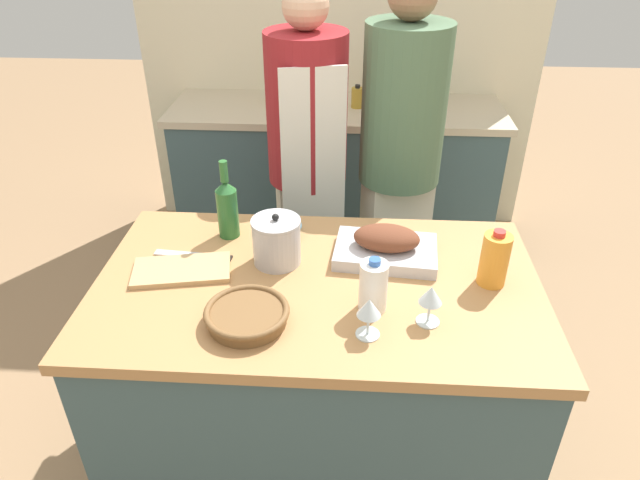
{
  "coord_description": "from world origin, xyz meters",
  "views": [
    {
      "loc": [
        0.1,
        -1.51,
        1.97
      ],
      "look_at": [
        0.0,
        0.13,
        0.94
      ],
      "focal_mm": 32.0,
      "sensor_mm": 36.0,
      "label": 1
    }
  ],
  "objects_px": {
    "wine_glass_right": "(431,297)",
    "stand_mixer": "(406,85)",
    "condiment_bottle_extra": "(277,92)",
    "person_cook_guest": "(400,154)",
    "cutting_board": "(182,270)",
    "stock_pot": "(277,241)",
    "condiment_bottle_tall": "(357,97)",
    "condiment_bottle_short": "(388,84)",
    "wicker_basket": "(247,315)",
    "milk_jug": "(373,286)",
    "mixing_bowl": "(282,229)",
    "wine_glass_left": "(369,309)",
    "knife_chef": "(196,256)",
    "person_cook_aproned": "(308,156)",
    "juice_jug": "(495,259)",
    "wine_bottle_green": "(227,207)",
    "roasting_pan": "(386,246)"
  },
  "relations": [
    {
      "from": "juice_jug",
      "to": "knife_chef",
      "type": "height_order",
      "value": "juice_jug"
    },
    {
      "from": "condiment_bottle_extra",
      "to": "person_cook_guest",
      "type": "distance_m",
      "value": 1.08
    },
    {
      "from": "wine_bottle_green",
      "to": "person_cook_guest",
      "type": "bearing_deg",
      "value": 42.65
    },
    {
      "from": "milk_jug",
      "to": "stand_mixer",
      "type": "bearing_deg",
      "value": 83.35
    },
    {
      "from": "wine_glass_left",
      "to": "stand_mixer",
      "type": "xyz_separation_m",
      "value": [
        0.22,
        1.92,
        0.06
      ]
    },
    {
      "from": "cutting_board",
      "to": "juice_jug",
      "type": "xyz_separation_m",
      "value": [
        1.02,
        0.01,
        0.08
      ]
    },
    {
      "from": "cutting_board",
      "to": "person_cook_guest",
      "type": "distance_m",
      "value": 1.16
    },
    {
      "from": "roasting_pan",
      "to": "wine_glass_left",
      "type": "bearing_deg",
      "value": -99.06
    },
    {
      "from": "milk_jug",
      "to": "wine_bottle_green",
      "type": "xyz_separation_m",
      "value": [
        -0.52,
        0.4,
        0.03
      ]
    },
    {
      "from": "stand_mixer",
      "to": "roasting_pan",
      "type": "bearing_deg",
      "value": -96.0
    },
    {
      "from": "wicker_basket",
      "to": "roasting_pan",
      "type": "bearing_deg",
      "value": 41.77
    },
    {
      "from": "knife_chef",
      "to": "condiment_bottle_short",
      "type": "bearing_deg",
      "value": 66.56
    },
    {
      "from": "condiment_bottle_tall",
      "to": "condiment_bottle_extra",
      "type": "height_order",
      "value": "condiment_bottle_extra"
    },
    {
      "from": "stock_pot",
      "to": "wine_glass_left",
      "type": "bearing_deg",
      "value": -49.51
    },
    {
      "from": "mixing_bowl",
      "to": "knife_chef",
      "type": "bearing_deg",
      "value": -150.42
    },
    {
      "from": "condiment_bottle_tall",
      "to": "condiment_bottle_short",
      "type": "distance_m",
      "value": 0.22
    },
    {
      "from": "wine_glass_right",
      "to": "person_cook_aproned",
      "type": "xyz_separation_m",
      "value": [
        -0.45,
        1.09,
        -0.04
      ]
    },
    {
      "from": "condiment_bottle_tall",
      "to": "mixing_bowl",
      "type": "bearing_deg",
      "value": -100.9
    },
    {
      "from": "cutting_board",
      "to": "condiment_bottle_short",
      "type": "xyz_separation_m",
      "value": [
        0.75,
        1.78,
        0.11
      ]
    },
    {
      "from": "knife_chef",
      "to": "condiment_bottle_extra",
      "type": "relative_size",
      "value": 2.01
    },
    {
      "from": "stand_mixer",
      "to": "stock_pot",
      "type": "bearing_deg",
      "value": -108.84
    },
    {
      "from": "wine_glass_right",
      "to": "stand_mixer",
      "type": "height_order",
      "value": "stand_mixer"
    },
    {
      "from": "wicker_basket",
      "to": "wine_glass_right",
      "type": "xyz_separation_m",
      "value": [
        0.54,
        0.04,
        0.07
      ]
    },
    {
      "from": "mixing_bowl",
      "to": "person_cook_guest",
      "type": "height_order",
      "value": "person_cook_guest"
    },
    {
      "from": "wine_glass_right",
      "to": "person_cook_guest",
      "type": "height_order",
      "value": "person_cook_guest"
    },
    {
      "from": "condiment_bottle_short",
      "to": "cutting_board",
      "type": "bearing_deg",
      "value": -112.92
    },
    {
      "from": "stock_pot",
      "to": "stand_mixer",
      "type": "height_order",
      "value": "stand_mixer"
    },
    {
      "from": "juice_jug",
      "to": "milk_jug",
      "type": "xyz_separation_m",
      "value": [
        -0.39,
        -0.16,
        -0.01
      ]
    },
    {
      "from": "wine_glass_left",
      "to": "wicker_basket",
      "type": "bearing_deg",
      "value": 174.74
    },
    {
      "from": "wicker_basket",
      "to": "stand_mixer",
      "type": "bearing_deg",
      "value": 72.91
    },
    {
      "from": "milk_jug",
      "to": "knife_chef",
      "type": "relative_size",
      "value": 0.64
    },
    {
      "from": "wine_glass_right",
      "to": "stand_mixer",
      "type": "xyz_separation_m",
      "value": [
        0.04,
        1.85,
        0.06
      ]
    },
    {
      "from": "stand_mixer",
      "to": "wine_glass_right",
      "type": "bearing_deg",
      "value": -91.38
    },
    {
      "from": "stock_pot",
      "to": "condiment_bottle_short",
      "type": "height_order",
      "value": "condiment_bottle_short"
    },
    {
      "from": "cutting_board",
      "to": "stock_pot",
      "type": "relative_size",
      "value": 1.85
    },
    {
      "from": "milk_jug",
      "to": "wine_bottle_green",
      "type": "relative_size",
      "value": 0.61
    },
    {
      "from": "wicker_basket",
      "to": "condiment_bottle_tall",
      "type": "distance_m",
      "value": 1.92
    },
    {
      "from": "stand_mixer",
      "to": "person_cook_guest",
      "type": "height_order",
      "value": "person_cook_guest"
    },
    {
      "from": "milk_jug",
      "to": "condiment_bottle_short",
      "type": "distance_m",
      "value": 1.93
    },
    {
      "from": "wine_glass_left",
      "to": "person_cook_aproned",
      "type": "distance_m",
      "value": 1.19
    },
    {
      "from": "milk_jug",
      "to": "person_cook_guest",
      "type": "relative_size",
      "value": 0.11
    },
    {
      "from": "mixing_bowl",
      "to": "person_cook_aproned",
      "type": "bearing_deg",
      "value": 85.82
    },
    {
      "from": "wine_bottle_green",
      "to": "condiment_bottle_extra",
      "type": "height_order",
      "value": "wine_bottle_green"
    },
    {
      "from": "mixing_bowl",
      "to": "person_cook_guest",
      "type": "xyz_separation_m",
      "value": [
        0.47,
        0.6,
        0.05
      ]
    },
    {
      "from": "milk_jug",
      "to": "person_cook_aproned",
      "type": "xyz_separation_m",
      "value": [
        -0.28,
        1.03,
        -0.03
      ]
    },
    {
      "from": "wine_glass_right",
      "to": "stand_mixer",
      "type": "distance_m",
      "value": 1.85
    },
    {
      "from": "stock_pot",
      "to": "condiment_bottle_short",
      "type": "relative_size",
      "value": 0.87
    },
    {
      "from": "wine_glass_left",
      "to": "condiment_bottle_tall",
      "type": "xyz_separation_m",
      "value": [
        -0.05,
        1.92,
        -0.01
      ]
    },
    {
      "from": "cutting_board",
      "to": "stock_pot",
      "type": "distance_m",
      "value": 0.33
    },
    {
      "from": "stock_pot",
      "to": "condiment_bottle_short",
      "type": "bearing_deg",
      "value": 75.45
    }
  ]
}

